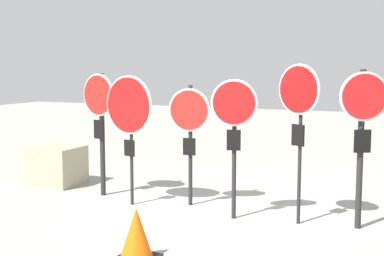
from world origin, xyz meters
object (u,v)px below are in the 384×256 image
object	(u,v)px
stop_sign_1	(129,111)
stop_sign_3	(234,119)
stop_sign_5	(362,122)
storage_crate	(57,166)
stop_sign_4	(299,103)
stop_sign_2	(189,122)
stop_sign_0	(100,113)
traffic_cone_0	(136,234)

from	to	relation	value
stop_sign_1	stop_sign_3	xyz separation A→B (m)	(1.82, -0.08, -0.04)
stop_sign_5	storage_crate	size ratio (longest dim) A/B	2.47
stop_sign_4	stop_sign_2	bearing A→B (deg)	-163.23
stop_sign_0	stop_sign_3	xyz separation A→B (m)	(2.62, -0.44, 0.04)
stop_sign_0	stop_sign_1	xyz separation A→B (m)	(0.80, -0.37, 0.08)
stop_sign_0	stop_sign_1	size ratio (longest dim) A/B	1.01
stop_sign_4	storage_crate	world-z (taller)	stop_sign_4
stop_sign_3	stop_sign_4	world-z (taller)	stop_sign_4
stop_sign_1	stop_sign_2	distance (m)	0.99
stop_sign_2	stop_sign_5	distance (m)	2.70
stop_sign_4	traffic_cone_0	size ratio (longest dim) A/B	3.74
stop_sign_1	stop_sign_3	distance (m)	1.83
storage_crate	stop_sign_5	bearing A→B (deg)	-6.05
stop_sign_3	traffic_cone_0	bearing A→B (deg)	-114.03
stop_sign_0	stop_sign_4	size ratio (longest dim) A/B	0.93
stop_sign_1	stop_sign_5	world-z (taller)	stop_sign_5
stop_sign_0	traffic_cone_0	xyz separation A→B (m)	(2.13, -2.47, -1.17)
stop_sign_0	stop_sign_1	bearing A→B (deg)	-10.44
stop_sign_5	stop_sign_4	bearing A→B (deg)	161.73
stop_sign_5	traffic_cone_0	world-z (taller)	stop_sign_5
stop_sign_2	stop_sign_4	world-z (taller)	stop_sign_4
stop_sign_0	stop_sign_2	xyz separation A→B (m)	(1.71, 0.00, -0.09)
stop_sign_1	stop_sign_3	bearing A→B (deg)	8.98
stop_sign_2	stop_sign_0	bearing A→B (deg)	175.63
stop_sign_5	storage_crate	bearing A→B (deg)	147.51
stop_sign_1	stop_sign_0	bearing A→B (deg)	166.81
stop_sign_3	storage_crate	size ratio (longest dim) A/B	2.31
stop_sign_1	stop_sign_2	size ratio (longest dim) A/B	1.08
stop_sign_0	stop_sign_3	bearing A→B (deg)	4.56
stop_sign_2	stop_sign_4	bearing A→B (deg)	-14.14
stop_sign_2	traffic_cone_0	world-z (taller)	stop_sign_2
stop_sign_2	stop_sign_3	world-z (taller)	stop_sign_3
stop_sign_2	stop_sign_5	bearing A→B (deg)	-8.50
stop_sign_4	stop_sign_5	world-z (taller)	stop_sign_4
stop_sign_1	stop_sign_4	xyz separation A→B (m)	(2.74, 0.05, 0.20)
traffic_cone_0	stop_sign_3	bearing A→B (deg)	76.41
stop_sign_2	stop_sign_4	xyz separation A→B (m)	(1.84, -0.31, 0.37)
stop_sign_2	stop_sign_3	bearing A→B (deg)	-30.36
stop_sign_3	stop_sign_5	distance (m)	1.80
stop_sign_1	traffic_cone_0	xyz separation A→B (m)	(1.33, -2.11, -1.25)
stop_sign_5	traffic_cone_0	xyz separation A→B (m)	(-2.27, -2.29, -1.21)
stop_sign_3	stop_sign_4	distance (m)	0.96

